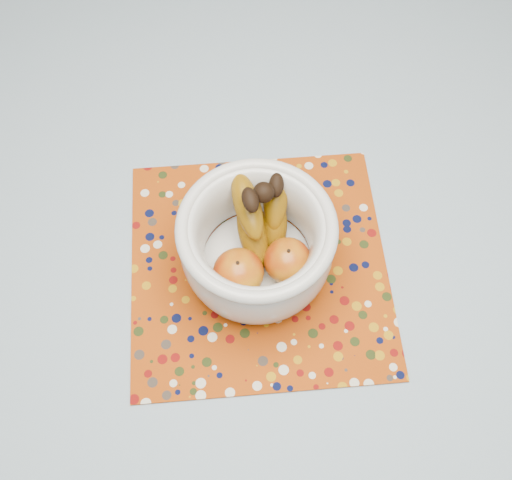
% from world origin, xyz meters
% --- Properties ---
extents(table, '(1.20, 1.20, 0.75)m').
position_xyz_m(table, '(0.00, 0.00, 0.67)').
color(table, brown).
rests_on(table, ground).
extents(tablecloth, '(1.32, 1.32, 0.01)m').
position_xyz_m(tablecloth, '(0.00, 0.00, 0.76)').
color(tablecloth, slate).
rests_on(tablecloth, table).
extents(placemat, '(0.44, 0.44, 0.00)m').
position_xyz_m(placemat, '(-0.01, -0.04, 0.76)').
color(placemat, '#9A3808').
rests_on(placemat, tablecloth).
extents(fruit_bowl, '(0.23, 0.23, 0.17)m').
position_xyz_m(fruit_bowl, '(-0.01, -0.04, 0.84)').
color(fruit_bowl, silver).
rests_on(fruit_bowl, placemat).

